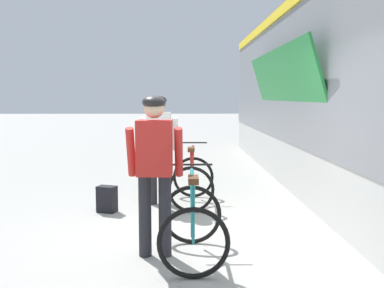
# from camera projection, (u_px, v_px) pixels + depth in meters

# --- Properties ---
(ground_plane) EXTENTS (80.00, 80.00, 0.00)m
(ground_plane) POSITION_uv_depth(u_px,v_px,m) (198.00, 242.00, 5.28)
(ground_plane) COLOR #A09E99
(cyclist_near_in_white) EXTENTS (0.61, 0.31, 1.76)m
(cyclist_near_in_white) POSITION_uv_depth(u_px,v_px,m) (159.00, 140.00, 7.06)
(cyclist_near_in_white) COLOR #232328
(cyclist_near_in_white) RESTS_ON ground
(cyclist_far_in_red) EXTENTS (0.62, 0.32, 1.76)m
(cyclist_far_in_red) POSITION_uv_depth(u_px,v_px,m) (155.00, 161.00, 4.73)
(cyclist_far_in_red) COLOR #232328
(cyclist_far_in_red) RESTS_ON ground
(bicycle_near_red) EXTENTS (0.77, 1.11, 0.99)m
(bicycle_near_red) POSITION_uv_depth(u_px,v_px,m) (192.00, 180.00, 7.10)
(bicycle_near_red) COLOR black
(bicycle_near_red) RESTS_ON ground
(bicycle_far_teal) EXTENTS (0.72, 1.08, 0.99)m
(bicycle_far_teal) POSITION_uv_depth(u_px,v_px,m) (193.00, 223.00, 4.68)
(bicycle_far_teal) COLOR black
(bicycle_far_teal) RESTS_ON ground
(backpack_on_platform) EXTENTS (0.33, 0.27, 0.40)m
(backpack_on_platform) POSITION_uv_depth(u_px,v_px,m) (107.00, 199.00, 6.65)
(backpack_on_platform) COLOR black
(backpack_on_platform) RESTS_ON ground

